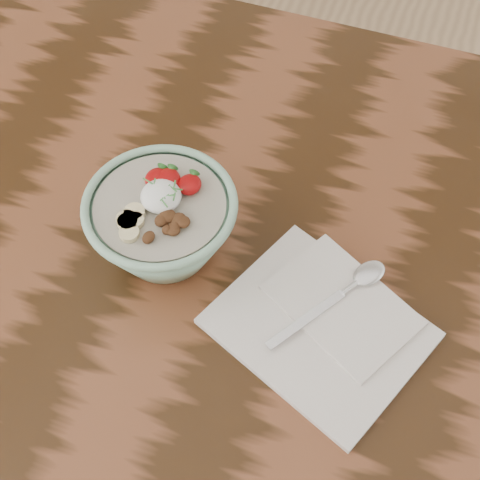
% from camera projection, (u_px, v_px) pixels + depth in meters
% --- Properties ---
extents(table, '(1.60, 0.90, 0.75)m').
position_uv_depth(table, '(277.00, 275.00, 0.95)').
color(table, '#311C0C').
rests_on(table, ground).
extents(breakfast_bowl, '(0.19, 0.19, 0.12)m').
position_uv_depth(breakfast_bowl, '(163.00, 223.00, 0.81)').
color(breakfast_bowl, '#8BBB9D').
rests_on(breakfast_bowl, table).
extents(napkin, '(0.29, 0.26, 0.01)m').
position_uv_depth(napkin, '(324.00, 323.00, 0.80)').
color(napkin, silver).
rests_on(napkin, table).
extents(spoon, '(0.12, 0.17, 0.01)m').
position_uv_depth(spoon, '(354.00, 285.00, 0.82)').
color(spoon, silver).
rests_on(spoon, napkin).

